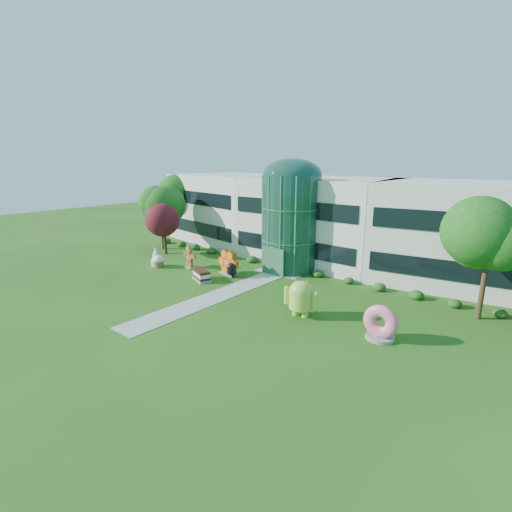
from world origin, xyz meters
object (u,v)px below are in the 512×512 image
Objects in this scene: gingerbread at (189,256)px; donut at (381,322)px; android_green at (301,296)px; android_black at (232,269)px.

donut is at bearing 5.03° from gingerbread.
android_green is at bearing -178.90° from donut.
donut reaches higher than android_black.
android_black is 16.72m from donut.
donut is at bearing 7.19° from android_black.
gingerbread reaches higher than donut.
android_black is at bearing 167.15° from donut.
donut is (5.96, 0.22, -0.41)m from android_green.
donut is 0.89× the size of gingerbread.
android_green is 16.59m from gingerbread.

